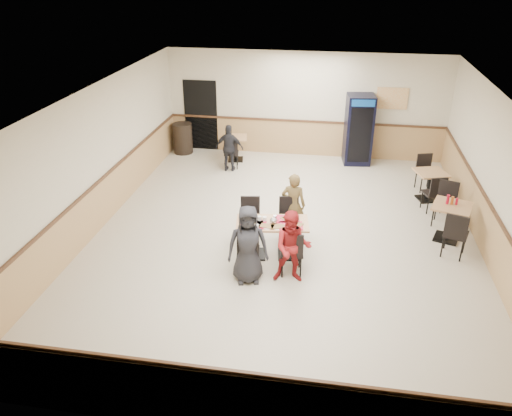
% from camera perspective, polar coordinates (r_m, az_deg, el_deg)
% --- Properties ---
extents(ground, '(10.00, 10.00, 0.00)m').
position_cam_1_polar(ground, '(10.61, 3.19, -3.26)').
color(ground, beige).
rests_on(ground, ground).
extents(room_shell, '(10.00, 10.00, 10.00)m').
position_cam_1_polar(room_shell, '(12.63, 12.64, 4.15)').
color(room_shell, silver).
rests_on(room_shell, ground).
extents(main_table, '(1.47, 0.89, 0.74)m').
position_cam_1_polar(main_table, '(9.70, 1.86, -2.93)').
color(main_table, black).
rests_on(main_table, ground).
extents(main_chairs, '(1.46, 1.79, 0.94)m').
position_cam_1_polar(main_chairs, '(9.72, 1.56, -3.05)').
color(main_chairs, black).
rests_on(main_chairs, ground).
extents(diner_woman_left, '(0.82, 0.63, 1.49)m').
position_cam_1_polar(diner_woman_left, '(8.85, -0.94, -4.21)').
color(diner_woman_left, black).
rests_on(diner_woman_left, ground).
extents(diner_woman_right, '(0.72, 0.59, 1.39)m').
position_cam_1_polar(diner_woman_right, '(8.89, 4.19, -4.50)').
color(diner_woman_right, maroon).
rests_on(diner_woman_right, ground).
extents(diner_man_opposite, '(0.53, 0.37, 1.40)m').
position_cam_1_polar(diner_man_opposite, '(10.37, 4.28, 0.35)').
color(diner_man_opposite, brown).
rests_on(diner_man_opposite, ground).
extents(lone_diner, '(0.77, 0.34, 1.30)m').
position_cam_1_polar(lone_diner, '(13.67, -3.06, 6.85)').
color(lone_diner, black).
rests_on(lone_diner, ground).
extents(tabletop_clutter, '(1.23, 0.76, 0.12)m').
position_cam_1_polar(tabletop_clutter, '(9.53, 1.75, -1.67)').
color(tabletop_clutter, red).
rests_on(tabletop_clutter, main_table).
extents(side_table_near, '(0.94, 0.94, 0.79)m').
position_cam_1_polar(side_table_near, '(10.99, 21.31, -0.94)').
color(side_table_near, black).
rests_on(side_table_near, ground).
extents(side_table_near_chair_south, '(0.59, 0.59, 1.00)m').
position_cam_1_polar(side_table_near_chair_south, '(10.46, 21.87, -2.65)').
color(side_table_near_chair_south, black).
rests_on(side_table_near_chair_south, ground).
extents(side_table_near_chair_north, '(0.59, 0.59, 1.00)m').
position_cam_1_polar(side_table_near_chair_north, '(11.56, 20.76, 0.39)').
color(side_table_near_chair_north, black).
rests_on(side_table_near_chair_north, ground).
extents(side_table_far, '(0.85, 0.85, 0.73)m').
position_cam_1_polar(side_table_far, '(12.68, 19.22, 2.90)').
color(side_table_far, black).
rests_on(side_table_far, ground).
extents(side_table_far_chair_south, '(0.54, 0.54, 0.93)m').
position_cam_1_polar(side_table_far_chair_south, '(12.16, 19.58, 1.70)').
color(side_table_far_chair_south, black).
rests_on(side_table_far_chair_south, ground).
extents(side_table_far_chair_north, '(0.54, 0.54, 0.93)m').
position_cam_1_polar(side_table_far_chair_north, '(13.22, 18.86, 3.83)').
color(side_table_far_chair_north, black).
rests_on(side_table_far_chair_north, ground).
extents(condiment_caddy, '(0.23, 0.06, 0.20)m').
position_cam_1_polar(condiment_caddy, '(10.88, 21.41, 0.84)').
color(condiment_caddy, '#AC0C24').
rests_on(condiment_caddy, side_table_near).
extents(back_table, '(0.76, 0.76, 0.70)m').
position_cam_1_polar(back_table, '(14.46, -2.37, 7.24)').
color(back_table, black).
rests_on(back_table, ground).
extents(back_table_chair_lone, '(0.47, 0.47, 0.89)m').
position_cam_1_polar(back_table_chair_lone, '(13.95, -2.83, 6.39)').
color(back_table_chair_lone, black).
rests_on(back_table_chair_lone, ground).
extents(pepsi_cooler, '(0.82, 0.82, 1.95)m').
position_cam_1_polar(pepsi_cooler, '(14.41, 11.64, 8.76)').
color(pepsi_cooler, black).
rests_on(pepsi_cooler, ground).
extents(trash_bin, '(0.57, 0.57, 0.90)m').
position_cam_1_polar(trash_bin, '(15.20, -8.37, 7.89)').
color(trash_bin, black).
rests_on(trash_bin, ground).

